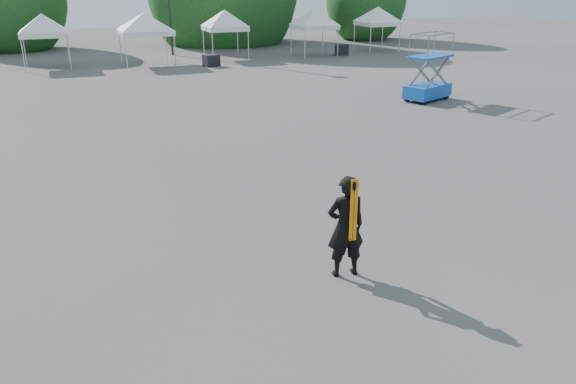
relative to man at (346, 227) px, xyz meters
name	(u,v)px	position (x,y,z in m)	size (l,w,h in m)	color
ground	(309,224)	(0.33, 2.44, -1.01)	(120.00, 120.00, 0.00)	#474442
tent_d	(42,18)	(-5.26, 30.92, 2.05)	(4.01, 4.01, 3.88)	silver
tent_e	(144,17)	(0.85, 29.90, 2.05)	(4.59, 4.59, 3.88)	silver
tent_f	(224,14)	(6.50, 31.07, 2.05)	(3.91, 3.91, 3.88)	silver
tent_g	(315,13)	(12.86, 29.93, 2.05)	(3.94, 3.94, 3.88)	silver
tent_h	(378,10)	(18.71, 31.02, 2.05)	(3.92, 3.92, 3.88)	silver
man	(346,227)	(0.00, 0.00, 0.00)	(0.78, 0.55, 2.01)	black
scissor_lift	(429,67)	(11.19, 13.37, 0.53)	(2.63, 1.99, 3.04)	#0C4FA1
crate_mid	(211,61)	(4.57, 27.77, -0.64)	(0.95, 0.74, 0.74)	black
crate_east	(342,50)	(15.01, 29.69, -0.62)	(0.99, 0.77, 0.77)	black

